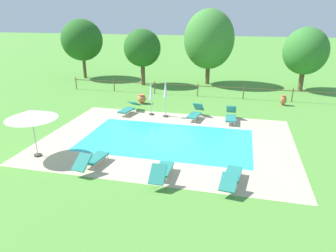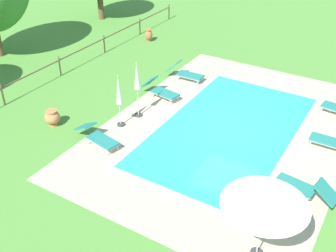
# 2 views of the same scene
# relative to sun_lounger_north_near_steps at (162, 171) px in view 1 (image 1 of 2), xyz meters

# --- Properties ---
(ground_plane) EXTENTS (160.00, 160.00, 0.00)m
(ground_plane) POSITION_rel_sun_lounger_north_near_steps_xyz_m (-0.78, 4.04, -0.38)
(ground_plane) COLOR #518E38
(pool_deck_paving) EXTENTS (13.12, 9.24, 0.01)m
(pool_deck_paving) POSITION_rel_sun_lounger_north_near_steps_xyz_m (-0.78, 4.04, -0.37)
(pool_deck_paving) COLOR #BCAD8E
(pool_deck_paving) RESTS_ON ground
(swimming_pool_water) EXTENTS (8.85, 4.97, 0.01)m
(swimming_pool_water) POSITION_rel_sun_lounger_north_near_steps_xyz_m (-0.78, 4.04, -0.37)
(swimming_pool_water) COLOR #2DB7C6
(swimming_pool_water) RESTS_ON ground
(pool_coping_rim) EXTENTS (9.33, 5.45, 0.01)m
(pool_coping_rim) POSITION_rel_sun_lounger_north_near_steps_xyz_m (-0.78, 4.04, -0.37)
(pool_coping_rim) COLOR beige
(pool_coping_rim) RESTS_ON ground
(sun_lounger_north_near_steps) EXTENTS (0.60, 1.97, 0.88)m
(sun_lounger_north_near_steps) POSITION_rel_sun_lounger_north_near_steps_xyz_m (0.00, 0.00, 0.00)
(sun_lounger_north_near_steps) COLOR #237A70
(sun_lounger_north_near_steps) RESTS_ON ground
(sun_lounger_north_mid) EXTENTS (0.86, 2.13, 0.71)m
(sun_lounger_north_mid) POSITION_rel_sun_lounger_north_near_steps_xyz_m (2.75, 0.21, -0.02)
(sun_lounger_north_mid) COLOR #237A70
(sun_lounger_north_mid) RESTS_ON ground
(sun_lounger_north_far) EXTENTS (0.88, 2.00, 0.92)m
(sun_lounger_north_far) POSITION_rel_sun_lounger_north_near_steps_xyz_m (0.15, 7.87, 0.01)
(sun_lounger_north_far) COLOR #237A70
(sun_lounger_north_far) RESTS_ON ground
(sun_lounger_north_end) EXTENTS (0.87, 2.07, 0.83)m
(sun_lounger_north_end) POSITION_rel_sun_lounger_north_near_steps_xyz_m (-3.23, 0.29, -0.01)
(sun_lounger_north_end) COLOR #237A70
(sun_lounger_north_end) RESTS_ON ground
(sun_lounger_south_near_corner) EXTENTS (0.99, 2.14, 0.72)m
(sun_lounger_south_near_corner) POSITION_rel_sun_lounger_north_near_steps_xyz_m (-4.35, 7.92, -0.02)
(sun_lounger_south_near_corner) COLOR #237A70
(sun_lounger_south_near_corner) RESTS_ON ground
(sun_lounger_south_far) EXTENTS (0.65, 1.95, 0.91)m
(sun_lounger_south_far) POSITION_rel_sun_lounger_north_near_steps_xyz_m (2.37, 7.80, 0.01)
(sun_lounger_south_far) COLOR #237A70
(sun_lounger_south_far) RESTS_ON ground
(patio_umbrella_open_foreground) EXTENTS (2.30, 2.30, 2.31)m
(patio_umbrella_open_foreground) POSITION_rel_sun_lounger_north_near_steps_xyz_m (-6.26, 0.72, 1.68)
(patio_umbrella_open_foreground) COLOR #383838
(patio_umbrella_open_foreground) RESTS_ON ground
(patio_umbrella_closed_row_west) EXTENTS (0.32, 0.32, 2.50)m
(patio_umbrella_closed_row_west) POSITION_rel_sun_lounger_north_near_steps_xyz_m (-1.78, 7.79, 1.28)
(patio_umbrella_closed_row_west) COLOR #383838
(patio_umbrella_closed_row_west) RESTS_ON ground
(patio_umbrella_closed_row_mid_west) EXTENTS (0.32, 0.32, 2.29)m
(patio_umbrella_closed_row_mid_west) POSITION_rel_sun_lounger_north_near_steps_xyz_m (-2.79, 7.98, 1.09)
(patio_umbrella_closed_row_mid_west) COLOR #383838
(patio_umbrella_closed_row_mid_west) RESTS_ON ground
(terracotta_urn_near_fence) EXTENTS (0.46, 0.46, 0.76)m
(terracotta_urn_near_fence) POSITION_rel_sun_lounger_north_near_steps_xyz_m (5.92, 12.34, 0.03)
(terracotta_urn_near_fence) COLOR #B7663D
(terracotta_urn_near_fence) RESTS_ON ground
(terracotta_urn_by_tree) EXTENTS (0.64, 0.64, 0.70)m
(terracotta_urn_by_tree) POSITION_rel_sun_lounger_north_near_steps_xyz_m (-4.24, 10.40, 0.00)
(terracotta_urn_by_tree) COLOR #C67547
(terracotta_urn_by_tree) RESTS_ON ground
(perimeter_fence) EXTENTS (21.68, 0.08, 1.05)m
(perimeter_fence) POSITION_rel_sun_lounger_north_near_steps_xyz_m (-0.52, 13.50, 0.32)
(perimeter_fence) COLOR brown
(perimeter_fence) RESTS_ON ground
(tree_far_west) EXTENTS (3.69, 3.69, 5.29)m
(tree_far_west) POSITION_rel_sun_lounger_north_near_steps_xyz_m (7.88, 17.62, 2.95)
(tree_far_west) COLOR brown
(tree_far_west) RESTS_ON ground
(tree_west_mid) EXTENTS (4.55, 4.55, 6.74)m
(tree_west_mid) POSITION_rel_sun_lounger_north_near_steps_xyz_m (-0.30, 18.34, 3.70)
(tree_west_mid) COLOR brown
(tree_west_mid) RESTS_ON ground
(tree_centre) EXTENTS (3.33, 3.33, 5.04)m
(tree_centre) POSITION_rel_sun_lounger_north_near_steps_xyz_m (-6.10, 16.53, 2.97)
(tree_centre) COLOR brown
(tree_centre) RESTS_ON ground
(tree_east_mid) EXTENTS (4.08, 4.08, 5.82)m
(tree_east_mid) POSITION_rel_sun_lounger_north_near_steps_xyz_m (-12.97, 18.30, 3.41)
(tree_east_mid) COLOR brown
(tree_east_mid) RESTS_ON ground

